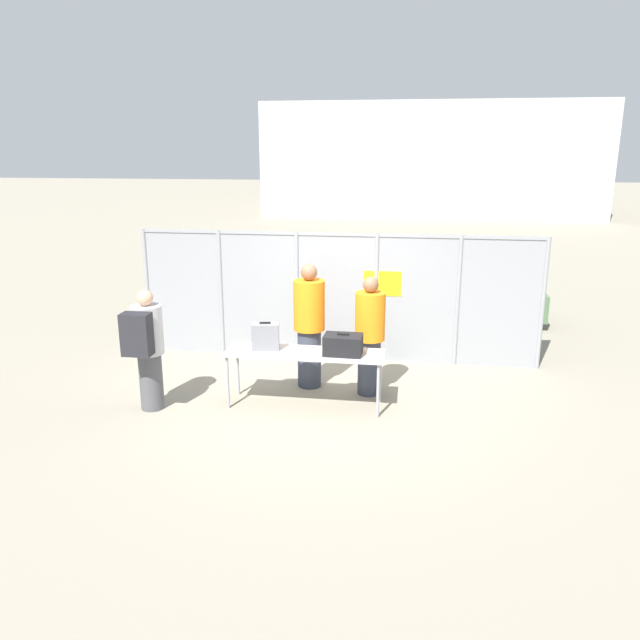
{
  "coord_description": "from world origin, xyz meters",
  "views": [
    {
      "loc": [
        1.22,
        -7.93,
        3.4
      ],
      "look_at": [
        -0.05,
        0.45,
        1.05
      ],
      "focal_mm": 35.0,
      "sensor_mm": 36.0,
      "label": 1
    }
  ],
  "objects_px": {
    "security_worker_near": "(309,324)",
    "security_worker_far": "(370,335)",
    "suitcase_grey": "(265,336)",
    "utility_trailer": "(462,302)",
    "inspection_table": "(305,356)",
    "traveler_hooded": "(147,346)",
    "suitcase_black": "(343,345)"
  },
  "relations": [
    {
      "from": "suitcase_black",
      "to": "security_worker_near",
      "type": "bearing_deg",
      "value": 127.86
    },
    {
      "from": "inspection_table",
      "to": "utility_trailer",
      "type": "distance_m",
      "value": 5.32
    },
    {
      "from": "suitcase_grey",
      "to": "security_worker_near",
      "type": "bearing_deg",
      "value": 54.98
    },
    {
      "from": "security_worker_near",
      "to": "security_worker_far",
      "type": "xyz_separation_m",
      "value": [
        0.89,
        -0.17,
        -0.06
      ]
    },
    {
      "from": "suitcase_grey",
      "to": "suitcase_black",
      "type": "bearing_deg",
      "value": -2.85
    },
    {
      "from": "traveler_hooded",
      "to": "security_worker_far",
      "type": "xyz_separation_m",
      "value": [
        2.84,
        1.02,
        -0.02
      ]
    },
    {
      "from": "security_worker_far",
      "to": "utility_trailer",
      "type": "distance_m",
      "value": 4.48
    },
    {
      "from": "security_worker_near",
      "to": "security_worker_far",
      "type": "relative_size",
      "value": 1.07
    },
    {
      "from": "utility_trailer",
      "to": "traveler_hooded",
      "type": "bearing_deg",
      "value": -130.39
    },
    {
      "from": "inspection_table",
      "to": "suitcase_black",
      "type": "bearing_deg",
      "value": -0.89
    },
    {
      "from": "suitcase_grey",
      "to": "security_worker_near",
      "type": "relative_size",
      "value": 0.22
    },
    {
      "from": "inspection_table",
      "to": "suitcase_grey",
      "type": "relative_size",
      "value": 5.39
    },
    {
      "from": "inspection_table",
      "to": "security_worker_far",
      "type": "height_order",
      "value": "security_worker_far"
    },
    {
      "from": "inspection_table",
      "to": "security_worker_far",
      "type": "xyz_separation_m",
      "value": [
        0.83,
        0.56,
        0.17
      ]
    },
    {
      "from": "inspection_table",
      "to": "suitcase_grey",
      "type": "height_order",
      "value": "suitcase_grey"
    },
    {
      "from": "security_worker_near",
      "to": "utility_trailer",
      "type": "xyz_separation_m",
      "value": [
        2.46,
        4.0,
        -0.55
      ]
    },
    {
      "from": "suitcase_grey",
      "to": "utility_trailer",
      "type": "bearing_deg",
      "value": 57.9
    },
    {
      "from": "suitcase_grey",
      "to": "traveler_hooded",
      "type": "height_order",
      "value": "traveler_hooded"
    },
    {
      "from": "utility_trailer",
      "to": "inspection_table",
      "type": "bearing_deg",
      "value": -116.89
    },
    {
      "from": "inspection_table",
      "to": "security_worker_near",
      "type": "relative_size",
      "value": 1.17
    },
    {
      "from": "security_worker_near",
      "to": "utility_trailer",
      "type": "bearing_deg",
      "value": -108.26
    },
    {
      "from": "inspection_table",
      "to": "traveler_hooded",
      "type": "height_order",
      "value": "traveler_hooded"
    },
    {
      "from": "inspection_table",
      "to": "security_worker_far",
      "type": "relative_size",
      "value": 1.25
    },
    {
      "from": "traveler_hooded",
      "to": "utility_trailer",
      "type": "height_order",
      "value": "traveler_hooded"
    },
    {
      "from": "suitcase_black",
      "to": "security_worker_far",
      "type": "relative_size",
      "value": 0.3
    },
    {
      "from": "security_worker_far",
      "to": "security_worker_near",
      "type": "bearing_deg",
      "value": -17.95
    },
    {
      "from": "suitcase_grey",
      "to": "security_worker_near",
      "type": "height_order",
      "value": "security_worker_near"
    },
    {
      "from": "suitcase_grey",
      "to": "security_worker_near",
      "type": "xyz_separation_m",
      "value": [
        0.48,
        0.69,
        -0.0
      ]
    },
    {
      "from": "inspection_table",
      "to": "suitcase_black",
      "type": "relative_size",
      "value": 4.19
    },
    {
      "from": "inspection_table",
      "to": "security_worker_far",
      "type": "distance_m",
      "value": 1.02
    },
    {
      "from": "inspection_table",
      "to": "traveler_hooded",
      "type": "bearing_deg",
      "value": -167.22
    },
    {
      "from": "suitcase_black",
      "to": "utility_trailer",
      "type": "xyz_separation_m",
      "value": [
        1.88,
        4.74,
        -0.51
      ]
    }
  ]
}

